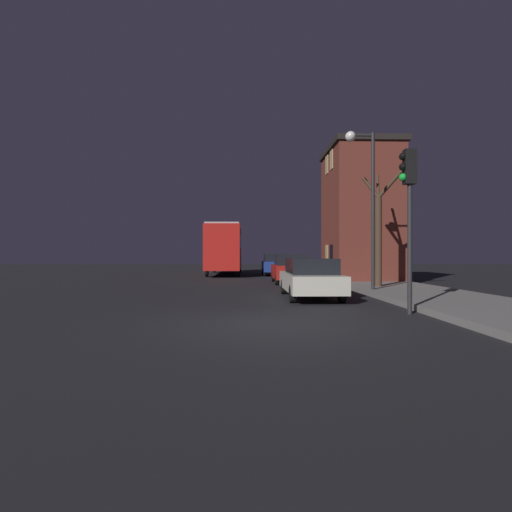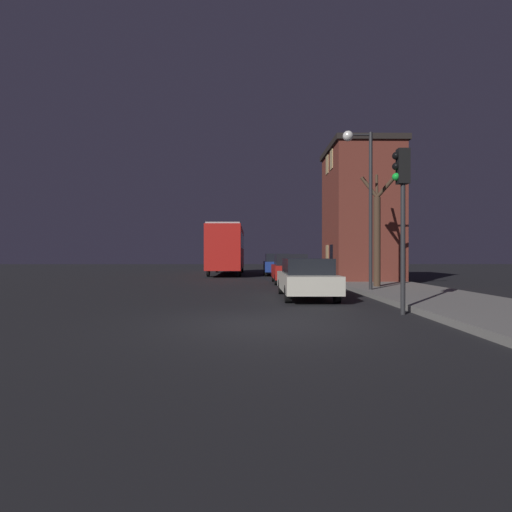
{
  "view_description": "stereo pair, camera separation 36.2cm",
  "coord_description": "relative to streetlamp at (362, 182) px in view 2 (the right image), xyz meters",
  "views": [
    {
      "loc": [
        -0.7,
        -8.86,
        1.53
      ],
      "look_at": [
        -0.09,
        13.96,
        1.49
      ],
      "focal_mm": 28.0,
      "sensor_mm": 36.0,
      "label": 1
    },
    {
      "loc": [
        -0.34,
        -8.87,
        1.53
      ],
      "look_at": [
        -0.09,
        13.96,
        1.49
      ],
      "focal_mm": 28.0,
      "sensor_mm": 36.0,
      "label": 2
    }
  ],
  "objects": [
    {
      "name": "ground_plane",
      "position": [
        -4.03,
        -6.83,
        -4.43
      ],
      "size": [
        120.0,
        120.0,
        0.0
      ],
      "primitive_type": "plane",
      "color": "black"
    },
    {
      "name": "brick_building",
      "position": [
        1.88,
        7.05,
        -0.44
      ],
      "size": [
        3.83,
        5.08,
        7.59
      ],
      "color": "brown",
      "rests_on": "sidewalk"
    },
    {
      "name": "streetlamp",
      "position": [
        0.0,
        0.0,
        0.0
      ],
      "size": [
        1.18,
        0.41,
        6.27
      ],
      "color": "#28282B",
      "rests_on": "sidewalk"
    },
    {
      "name": "traffic_light",
      "position": [
        -0.51,
        -5.48,
        -1.37
      ],
      "size": [
        0.43,
        0.24,
        4.27
      ],
      "color": "#28282B",
      "rests_on": "ground"
    },
    {
      "name": "bare_tree",
      "position": [
        1.12,
        1.61,
        -1.78
      ],
      "size": [
        1.61,
        2.09,
        5.11
      ],
      "color": "#473323",
      "rests_on": "sidewalk"
    },
    {
      "name": "bus",
      "position": [
        -6.33,
        16.26,
        -2.19
      ],
      "size": [
        2.47,
        10.82,
        3.78
      ],
      "color": "red",
      "rests_on": "ground"
    },
    {
      "name": "car_near_lane",
      "position": [
        -2.43,
        -1.55,
        -3.7
      ],
      "size": [
        1.77,
        4.57,
        1.41
      ],
      "color": "beige",
      "rests_on": "ground"
    },
    {
      "name": "car_mid_lane",
      "position": [
        -2.29,
        5.99,
        -3.63
      ],
      "size": [
        1.83,
        4.21,
        1.59
      ],
      "color": "#B21E19",
      "rests_on": "ground"
    },
    {
      "name": "car_far_lane",
      "position": [
        -2.49,
        14.39,
        -3.59
      ],
      "size": [
        1.87,
        4.15,
        1.64
      ],
      "color": "navy",
      "rests_on": "ground"
    }
  ]
}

